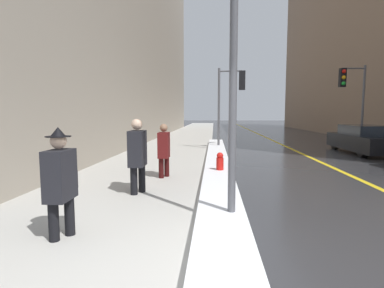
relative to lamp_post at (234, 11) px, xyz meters
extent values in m
plane|color=#2D2D30|center=(-0.39, -1.71, -3.26)|extent=(160.00, 160.00, 0.00)
cube|color=#B2AFA8|center=(-2.39, 13.29, -3.26)|extent=(4.00, 80.00, 0.01)
cube|color=gold|center=(3.61, 13.29, -3.26)|extent=(0.16, 80.00, 0.00)
cube|color=white|center=(-0.16, 5.11, -3.15)|extent=(0.77, 16.62, 0.21)
cube|color=#846B56|center=(12.61, 20.29, 5.37)|extent=(6.00, 36.00, 17.27)
cylinder|color=#515156|center=(0.00, 0.00, -0.61)|extent=(0.12, 0.12, 5.30)
cylinder|color=#515156|center=(-0.05, 10.11, -1.29)|extent=(0.11, 0.11, 3.94)
cylinder|color=#515156|center=(0.50, 10.05, 0.53)|extent=(1.10, 0.18, 0.07)
cube|color=black|center=(1.04, 10.00, 0.08)|extent=(0.32, 0.23, 0.90)
sphere|color=red|center=(1.06, 10.12, 0.37)|extent=(0.19, 0.19, 0.19)
sphere|color=orange|center=(1.06, 10.12, 0.08)|extent=(0.19, 0.19, 0.19)
sphere|color=green|center=(1.06, 10.12, -0.21)|extent=(0.19, 0.19, 0.19)
cylinder|color=#515156|center=(7.04, 10.80, -1.21)|extent=(0.11, 0.11, 4.11)
cylinder|color=#515156|center=(6.49, 10.74, 0.70)|extent=(1.10, 0.20, 0.07)
cube|color=black|center=(5.94, 10.67, 0.25)|extent=(0.32, 0.23, 0.90)
sphere|color=red|center=(5.96, 10.55, 0.53)|extent=(0.19, 0.19, 0.19)
sphere|color=orange|center=(5.96, 10.55, 0.25)|extent=(0.19, 0.19, 0.19)
sphere|color=green|center=(5.96, 10.55, -0.04)|extent=(0.19, 0.19, 0.19)
cylinder|color=black|center=(-2.34, -0.60, -2.86)|extent=(0.14, 0.14, 0.80)
cylinder|color=black|center=(-2.46, -0.82, -2.86)|extent=(0.14, 0.14, 0.80)
cube|color=black|center=(-2.40, -0.71, -2.35)|extent=(0.29, 0.49, 0.70)
sphere|color=beige|center=(-2.40, -0.71, -1.88)|extent=(0.22, 0.22, 0.22)
cylinder|color=black|center=(-2.40, -0.71, -1.82)|extent=(0.34, 0.34, 0.01)
cone|color=black|center=(-2.40, -0.71, -1.76)|extent=(0.21, 0.21, 0.13)
cube|color=black|center=(-2.40, -0.37, -2.50)|extent=(0.10, 0.22, 0.28)
cylinder|color=black|center=(-1.88, 1.84, -2.82)|extent=(0.15, 0.15, 0.88)
cylinder|color=black|center=(-1.99, 1.59, -2.82)|extent=(0.15, 0.15, 0.88)
cube|color=black|center=(-1.94, 1.72, -2.26)|extent=(0.32, 0.54, 0.77)
sphere|color=beige|center=(-1.94, 1.72, -1.74)|extent=(0.24, 0.24, 0.24)
cube|color=black|center=(-1.94, 2.08, -2.42)|extent=(0.10, 0.22, 0.28)
cylinder|color=#340C0C|center=(-1.59, 3.53, -2.87)|extent=(0.14, 0.14, 0.79)
cylinder|color=#340C0C|center=(-1.70, 3.31, -2.87)|extent=(0.14, 0.14, 0.79)
cube|color=#561414|center=(-1.65, 3.42, -2.36)|extent=(0.29, 0.48, 0.69)
sphere|color=#8C664C|center=(-1.65, 3.42, -1.89)|extent=(0.21, 0.21, 0.21)
cube|color=black|center=(6.46, 9.26, -2.78)|extent=(1.75, 4.48, 0.66)
cube|color=black|center=(6.46, 9.15, -2.23)|extent=(1.59, 2.34, 0.44)
cylinder|color=black|center=(5.74, 10.65, -2.92)|extent=(0.21, 0.68, 0.68)
cylinder|color=black|center=(7.21, 10.64, -2.92)|extent=(0.21, 0.68, 0.68)
cylinder|color=black|center=(5.72, 7.89, -2.92)|extent=(0.21, 0.68, 0.68)
cylinder|color=red|center=(-0.11, 3.53, -2.99)|extent=(0.20, 0.20, 0.55)
sphere|color=red|center=(-0.11, 3.53, -2.65)|extent=(0.18, 0.18, 0.18)
camera|label=1|loc=(-0.28, -4.62, -1.52)|focal=28.00mm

